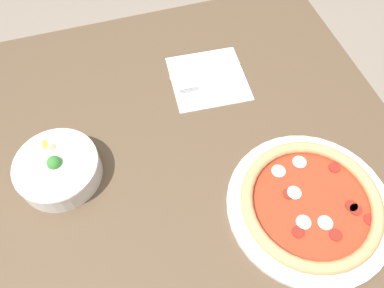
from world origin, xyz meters
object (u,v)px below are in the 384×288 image
at_px(bowl, 58,168).
at_px(fork, 212,85).
at_px(knife, 208,70).
at_px(pizza, 310,204).

distance_m(bowl, fork, 0.43).
relative_size(fork, knife, 0.89).
relative_size(pizza, fork, 2.01).
distance_m(pizza, knife, 0.44).
xyz_separation_m(fork, knife, (0.05, -0.01, -0.00)).
height_order(pizza, bowl, bowl).
height_order(fork, knife, same).
bearing_deg(fork, bowl, 20.40).
bearing_deg(bowl, pizza, -115.11).
xyz_separation_m(pizza, knife, (0.43, 0.08, -0.01)).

